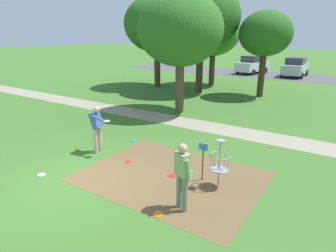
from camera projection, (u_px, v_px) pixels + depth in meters
ground_plane at (77, 180)px, 8.58m from camera, size 160.00×160.00×0.00m
dirt_tee_pad at (171, 176)px, 8.78m from camera, size 5.19×3.95×0.01m
disc_golf_basket at (218, 161)px, 8.02m from camera, size 0.98×0.58×1.39m
player_foreground_watching at (182, 173)px, 6.88m from camera, size 0.50×0.45×1.71m
player_throwing at (97, 126)px, 10.29m from camera, size 1.15×0.42×1.71m
frisbee_near_basket at (172, 176)px, 8.81m from camera, size 0.24×0.24×0.02m
frisbee_by_tee at (128, 162)px, 9.76m from camera, size 0.21×0.21×0.02m
frisbee_mid_grass at (41, 175)px, 8.87m from camera, size 0.23×0.23×0.02m
frisbee_far_left at (134, 141)px, 11.68m from camera, size 0.22×0.22×0.02m
frisbee_far_right at (158, 214)px, 6.94m from camera, size 0.26×0.26×0.02m
tree_near_left at (157, 24)px, 22.03m from camera, size 4.94×4.94×6.84m
tree_near_right at (201, 17)px, 19.82m from camera, size 5.32×5.32×7.40m
tree_mid_left at (214, 33)px, 22.82m from camera, size 4.15×4.15×5.89m
tree_mid_center at (265, 34)px, 18.52m from camera, size 3.34×3.34×5.49m
tree_far_left at (180, 30)px, 14.65m from camera, size 4.34×4.34×6.12m
parking_lot_strip at (283, 76)px, 29.04m from camera, size 36.00×6.00×0.01m
parked_car_leftmost at (252, 64)px, 30.80m from camera, size 2.57×4.47×1.84m
parked_car_center_left at (295, 67)px, 28.56m from camera, size 1.99×4.20×1.84m
gravel_path at (189, 123)px, 13.94m from camera, size 40.00×1.51×0.00m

